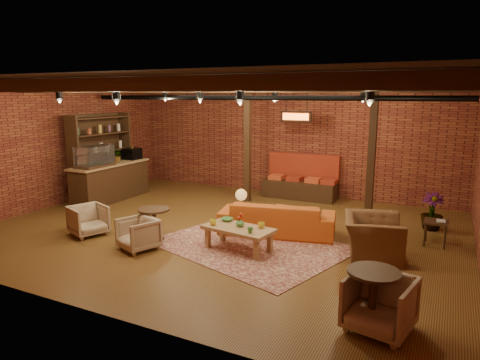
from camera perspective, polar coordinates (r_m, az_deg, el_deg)
The scene contains 27 objects.
floor at distance 9.53m, azimuth -2.47°, elevation -6.58°, with size 10.00×10.00×0.00m, color #432610.
ceiling at distance 9.08m, azimuth -2.65°, elevation 13.03°, with size 10.00×8.00×0.02m, color black.
wall_back at distance 12.79m, azimuth 6.17°, elevation 5.29°, with size 10.00×0.02×3.20m, color maroon.
wall_front at distance 6.05m, azimuth -21.20°, elevation -2.14°, with size 10.00×0.02×3.20m, color maroon.
wall_left at distance 12.37m, azimuth -23.35°, elevation 4.23°, with size 0.02×8.00×3.20m, color maroon.
ceiling_beams at distance 9.07m, azimuth -2.64°, elevation 12.27°, with size 9.80×6.40×0.22m, color black, non-canonical shape.
ceiling_pipe at distance 10.50m, azimuth 1.68°, elevation 10.89°, with size 0.12×0.12×9.60m, color black.
post_left at distance 11.74m, azimuth 1.02°, elevation 4.82°, with size 0.16×0.16×3.20m, color black.
post_right at distance 10.15m, azimuth 17.15°, elevation 3.30°, with size 0.16×0.16×3.20m, color black.
service_counter at distance 12.51m, azimuth -16.91°, elevation 1.03°, with size 0.80×2.50×1.60m, color black, non-canonical shape.
plant_counter at distance 12.52m, azimuth -16.06°, elevation 3.03°, with size 0.35×0.39×0.30m, color #337F33.
shelving_hutch at distance 12.80m, azimuth -18.02°, elevation 3.00°, with size 0.52×2.00×2.40m, color black, non-canonical shape.
banquette at distance 12.34m, azimuth 7.94°, elevation -0.14°, with size 2.10×0.70×1.00m, color #9E2D1A, non-canonical shape.
service_sign at distance 11.69m, azimuth 7.48°, elevation 8.39°, with size 0.86×0.06×0.30m, color #E25616.
ceiling_spotlights at distance 9.07m, azimuth -2.63°, elevation 10.88°, with size 6.40×4.40×0.28m, color black, non-canonical shape.
rug at distance 8.54m, azimuth 1.42°, elevation -8.69°, with size 3.48×2.66×0.01m, color maroon.
sofa at distance 9.16m, azimuth 4.96°, elevation -5.06°, with size 2.41×0.94×0.70m, color #BB521A.
coffee_table at distance 8.17m, azimuth -0.26°, elevation -6.64°, with size 1.42×0.85×0.71m.
side_table_lamp at distance 9.70m, azimuth 0.15°, elevation -2.36°, with size 0.41×0.41×0.83m.
round_table_left at distance 8.89m, azimuth -11.38°, elevation -5.11°, with size 0.63×0.63×0.66m.
armchair_a at distance 9.62m, azimuth -19.58°, elevation -4.88°, with size 0.69×0.64×0.71m, color beige.
armchair_b at distance 8.47m, azimuth -13.43°, elevation -6.82°, with size 0.66×0.61×0.67m, color beige.
armchair_right at distance 8.19m, azimuth 17.32°, elevation -6.41°, with size 1.16×0.75×1.01m, color brown.
side_table_book at distance 9.26m, azimuth 24.70°, elevation -5.20°, with size 0.45×0.45×0.52m.
round_table_right at distance 5.78m, azimuth 17.31°, elevation -13.83°, with size 0.66×0.66×0.78m.
armchair_far at distance 5.81m, azimuth 18.12°, elevation -15.14°, with size 0.77×0.72×0.79m, color beige.
plant_tall at distance 10.13m, azimuth 24.61°, elevation 0.63°, with size 1.38×1.38×2.46m, color #4C7F4C.
Camera 1 is at (4.39, -7.94, 2.93)m, focal length 32.00 mm.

